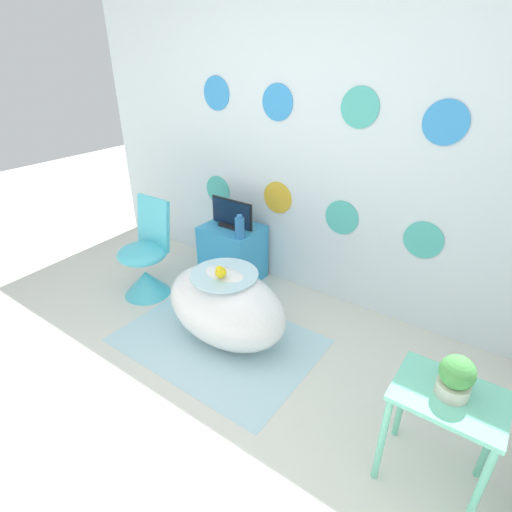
{
  "coord_description": "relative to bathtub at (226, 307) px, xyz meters",
  "views": [
    {
      "loc": [
        1.42,
        -0.7,
        1.89
      ],
      "look_at": [
        0.23,
        0.95,
        0.81
      ],
      "focal_mm": 28.0,
      "sensor_mm": 36.0,
      "label": 1
    }
  ],
  "objects": [
    {
      "name": "wall_back_dotted",
      "position": [
        0.09,
        0.97,
        1.01
      ],
      "size": [
        4.5,
        0.05,
        2.6
      ],
      "color": "white",
      "rests_on": "ground_plane"
    },
    {
      "name": "rug",
      "position": [
        -0.04,
        -0.05,
        -0.28
      ],
      "size": [
        1.38,
        0.98,
        0.01
      ],
      "color": "silver",
      "rests_on": "ground_plane"
    },
    {
      "name": "bathtub",
      "position": [
        0.0,
        0.0,
        0.0
      ],
      "size": [
        0.93,
        0.56,
        0.56
      ],
      "color": "white",
      "rests_on": "ground_plane"
    },
    {
      "name": "vase",
      "position": [
        -0.32,
        0.58,
        0.31
      ],
      "size": [
        0.08,
        0.08,
        0.2
      ],
      "color": "#2D72B7",
      "rests_on": "tv_cabinet"
    },
    {
      "name": "side_table",
      "position": [
        1.46,
        -0.24,
        0.16
      ],
      "size": [
        0.46,
        0.35,
        0.56
      ],
      "color": "#72D8B7",
      "rests_on": "ground_plane"
    },
    {
      "name": "chair",
      "position": [
        -0.94,
        0.09,
        -0.03
      ],
      "size": [
        0.41,
        0.41,
        0.82
      ],
      "color": "#4CC6DB",
      "rests_on": "ground_plane"
    },
    {
      "name": "rubber_duck",
      "position": [
        0.03,
        -0.07,
        0.32
      ],
      "size": [
        0.08,
        0.08,
        0.09
      ],
      "color": "yellow",
      "rests_on": "bathtub"
    },
    {
      "name": "tv_cabinet",
      "position": [
        -0.51,
        0.72,
        -0.03
      ],
      "size": [
        0.49,
        0.41,
        0.5
      ],
      "color": "#389ED6",
      "rests_on": "ground_plane"
    },
    {
      "name": "potted_plant_left",
      "position": [
        1.46,
        -0.24,
        0.37
      ],
      "size": [
        0.15,
        0.15,
        0.2
      ],
      "color": "beige",
      "rests_on": "side_table"
    },
    {
      "name": "tv",
      "position": [
        -0.51,
        0.72,
        0.33
      ],
      "size": [
        0.42,
        0.12,
        0.25
      ],
      "color": "black",
      "rests_on": "tv_cabinet"
    },
    {
      "name": "ground_plane",
      "position": [
        0.09,
        -1.03,
        -0.28
      ],
      "size": [
        12.0,
        12.0,
        0.0
      ],
      "primitive_type": "plane",
      "color": "silver"
    }
  ]
}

